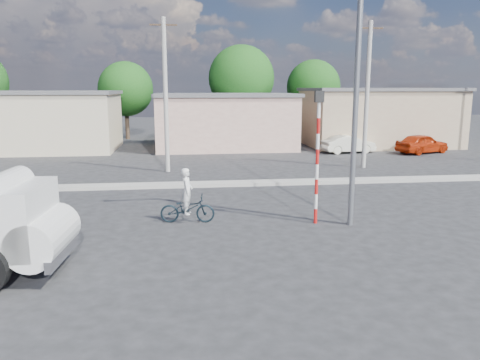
{
  "coord_description": "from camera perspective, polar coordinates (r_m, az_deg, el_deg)",
  "views": [
    {
      "loc": [
        -1.12,
        -13.16,
        4.46
      ],
      "look_at": [
        0.8,
        2.68,
        1.3
      ],
      "focal_mm": 35.0,
      "sensor_mm": 36.0,
      "label": 1
    }
  ],
  "objects": [
    {
      "name": "tree_row",
      "position": [
        41.8,
        -8.67,
        11.58
      ],
      "size": [
        34.13,
        7.32,
        8.1
      ],
      "color": "#38281E",
      "rests_on": "ground"
    },
    {
      "name": "cyclist",
      "position": [
        15.72,
        -6.45,
        -2.43
      ],
      "size": [
        0.43,
        0.6,
        1.55
      ],
      "primitive_type": "imported",
      "rotation": [
        0.0,
        0.0,
        1.47
      ],
      "color": "white",
      "rests_on": "ground"
    },
    {
      "name": "bicycle",
      "position": [
        15.79,
        -6.43,
        -3.48
      ],
      "size": [
        1.88,
        0.82,
        0.96
      ],
      "primitive_type": "imported",
      "rotation": [
        0.0,
        0.0,
        1.47
      ],
      "color": "black",
      "rests_on": "ground"
    },
    {
      "name": "ground_plane",
      "position": [
        13.95,
        -1.96,
        -7.46
      ],
      "size": [
        120.0,
        120.0,
        0.0
      ],
      "primitive_type": "plane",
      "color": "#252527",
      "rests_on": "ground"
    },
    {
      "name": "traffic_pole",
      "position": [
        15.4,
        9.45,
        4.09
      ],
      "size": [
        0.28,
        0.18,
        4.36
      ],
      "color": "red",
      "rests_on": "ground"
    },
    {
      "name": "utility_poles",
      "position": [
        25.54,
        2.98,
        10.31
      ],
      "size": [
        35.4,
        0.24,
        8.0
      ],
      "color": "#99968E",
      "rests_on": "ground"
    },
    {
      "name": "median",
      "position": [
        21.64,
        -3.81,
        -0.5
      ],
      "size": [
        40.0,
        0.8,
        0.16
      ],
      "primitive_type": "cube",
      "color": "#99968E",
      "rests_on": "ground"
    },
    {
      "name": "car_red",
      "position": [
        34.64,
        21.31,
        4.16
      ],
      "size": [
        4.25,
        2.9,
        1.34
      ],
      "primitive_type": "imported",
      "rotation": [
        0.0,
        0.0,
        1.94
      ],
      "color": "#AB2709",
      "rests_on": "ground"
    },
    {
      "name": "car_cream",
      "position": [
        33.34,
        13.06,
        4.28
      ],
      "size": [
        3.84,
        1.82,
        1.21
      ],
      "primitive_type": "imported",
      "rotation": [
        0.0,
        0.0,
        1.72
      ],
      "color": "silver",
      "rests_on": "ground"
    },
    {
      "name": "building_row",
      "position": [
        35.31,
        -3.33,
        7.41
      ],
      "size": [
        37.8,
        7.3,
        4.44
      ],
      "color": "beige",
      "rests_on": "ground"
    },
    {
      "name": "streetlight",
      "position": [
        15.31,
        13.53,
        12.77
      ],
      "size": [
        2.34,
        0.22,
        9.0
      ],
      "color": "slate",
      "rests_on": "ground"
    }
  ]
}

